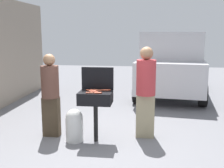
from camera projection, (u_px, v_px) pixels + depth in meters
ground_plane at (96, 142)px, 5.10m from camera, size 24.00×24.00×0.00m
bbq_grill at (96, 100)px, 5.01m from camera, size 0.60×0.44×0.94m
grill_lid_open at (98, 78)px, 5.16m from camera, size 0.60×0.05×0.42m
hot_dog_0 at (94, 90)px, 5.08m from camera, size 0.13×0.03×0.03m
hot_dog_1 at (94, 92)px, 4.92m from camera, size 0.13×0.03×0.03m
hot_dog_2 at (107, 90)px, 5.08m from camera, size 0.13×0.04×0.03m
hot_dog_3 at (97, 93)px, 4.82m from camera, size 0.13×0.03×0.03m
hot_dog_4 at (90, 90)px, 5.05m from camera, size 0.13×0.04×0.03m
hot_dog_5 at (92, 91)px, 4.97m from camera, size 0.13×0.04×0.03m
hot_dog_6 at (105, 90)px, 5.05m from camera, size 0.13×0.03×0.03m
hot_dog_7 at (98, 93)px, 4.85m from camera, size 0.13×0.04×0.03m
hot_dog_8 at (89, 93)px, 4.84m from camera, size 0.13×0.03×0.03m
hot_dog_9 at (98, 90)px, 5.04m from camera, size 0.13×0.03×0.03m
propane_tank at (74, 124)px, 5.10m from camera, size 0.32×0.32×0.62m
person_left at (50, 92)px, 5.27m from camera, size 0.34×0.34×1.61m
person_right at (146, 89)px, 5.21m from camera, size 0.37×0.37×1.74m
parked_minivan at (172, 63)px, 9.02m from camera, size 2.42×4.58×2.02m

